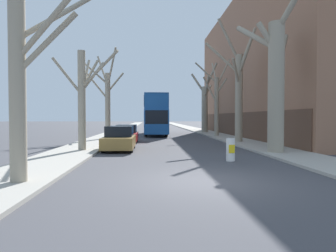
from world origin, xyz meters
The scene contains 15 objects.
ground_plane centered at (0.00, 0.00, 0.00)m, with size 300.00×300.00×0.00m, color #424247.
sidewalk_left centered at (-5.91, 50.00, 0.06)m, with size 2.86×120.00×0.12m, color #A39E93.
sidewalk_right centered at (5.91, 50.00, 0.06)m, with size 2.86×120.00×0.12m, color #A39E93.
building_facade_right centered at (12.32, 22.63, 7.29)m, with size 10.08×32.82×14.61m.
street_tree_left_0 centered at (-5.29, -0.19, 3.24)m, with size 3.16×2.74×7.32m.
street_tree_left_1 centered at (-5.45, 8.53, 3.31)m, with size 3.82×3.55×5.91m.
street_tree_left_2 centered at (-5.47, 18.53, 3.71)m, with size 3.66×2.70×8.18m.
street_tree_right_0 centered at (5.36, 6.81, 4.12)m, with size 2.98×4.94×9.04m.
street_tree_right_1 centered at (5.39, 13.90, 4.27)m, with size 3.43×3.05×9.70m.
street_tree_right_2 centered at (5.39, 21.71, 3.82)m, with size 3.97×3.56×8.31m.
street_tree_right_3 centered at (5.62, 29.33, 3.69)m, with size 3.21×3.36×8.94m.
double_decker_bus centered at (-0.89, 25.35, 2.53)m, with size 2.50×10.88×4.48m.
parked_car_0 centered at (-3.42, 9.23, 0.70)m, with size 1.82×3.98×1.49m.
parked_car_1 centered at (-3.42, 14.89, 0.67)m, with size 1.75×4.00×1.44m.
traffic_bollard centered at (2.17, 4.31, 0.53)m, with size 0.40×0.41×1.06m.
Camera 1 is at (-1.55, -9.27, 2.01)m, focal length 32.00 mm.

